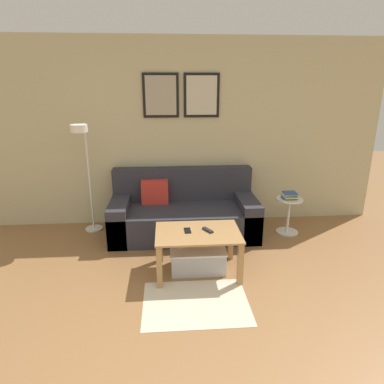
{
  "coord_description": "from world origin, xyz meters",
  "views": [
    {
      "loc": [
        -0.23,
        -1.69,
        1.96
      ],
      "look_at": [
        0.04,
        1.77,
        0.85
      ],
      "focal_mm": 32.0,
      "sensor_mm": 36.0,
      "label": 1
    }
  ],
  "objects_px": {
    "side_table": "(289,212)",
    "coffee_table": "(198,240)",
    "couch": "(183,213)",
    "cell_phone": "(188,230)",
    "book_stack": "(290,195)",
    "floor_lamp": "(84,158)",
    "remote_control": "(208,230)",
    "storage_bin": "(198,259)"
  },
  "relations": [
    {
      "from": "remote_control",
      "to": "cell_phone",
      "type": "xyz_separation_m",
      "value": [
        -0.21,
        0.02,
        -0.01
      ]
    },
    {
      "from": "remote_control",
      "to": "storage_bin",
      "type": "bearing_deg",
      "value": 131.76
    },
    {
      "from": "floor_lamp",
      "to": "cell_phone",
      "type": "distance_m",
      "value": 1.7
    },
    {
      "from": "coffee_table",
      "to": "floor_lamp",
      "type": "xyz_separation_m",
      "value": [
        -1.35,
        1.05,
        0.67
      ]
    },
    {
      "from": "storage_bin",
      "to": "side_table",
      "type": "bearing_deg",
      "value": 33.84
    },
    {
      "from": "side_table",
      "to": "couch",
      "type": "bearing_deg",
      "value": 175.43
    },
    {
      "from": "side_table",
      "to": "storage_bin",
      "type": "bearing_deg",
      "value": -146.16
    },
    {
      "from": "side_table",
      "to": "book_stack",
      "type": "bearing_deg",
      "value": 179.51
    },
    {
      "from": "coffee_table",
      "to": "side_table",
      "type": "height_order",
      "value": "side_table"
    },
    {
      "from": "side_table",
      "to": "coffee_table",
      "type": "bearing_deg",
      "value": -144.79
    },
    {
      "from": "couch",
      "to": "book_stack",
      "type": "distance_m",
      "value": 1.44
    },
    {
      "from": "floor_lamp",
      "to": "storage_bin",
      "type": "bearing_deg",
      "value": -36.62
    },
    {
      "from": "couch",
      "to": "storage_bin",
      "type": "distance_m",
      "value": 1.01
    },
    {
      "from": "storage_bin",
      "to": "cell_phone",
      "type": "xyz_separation_m",
      "value": [
        -0.11,
        -0.01,
        0.34
      ]
    },
    {
      "from": "floor_lamp",
      "to": "remote_control",
      "type": "bearing_deg",
      "value": -35.53
    },
    {
      "from": "couch",
      "to": "cell_phone",
      "type": "height_order",
      "value": "couch"
    },
    {
      "from": "book_stack",
      "to": "cell_phone",
      "type": "height_order",
      "value": "book_stack"
    },
    {
      "from": "cell_phone",
      "to": "couch",
      "type": "bearing_deg",
      "value": 87.25
    },
    {
      "from": "storage_bin",
      "to": "book_stack",
      "type": "height_order",
      "value": "book_stack"
    },
    {
      "from": "remote_control",
      "to": "floor_lamp",
      "type": "bearing_deg",
      "value": 114.39
    },
    {
      "from": "coffee_table",
      "to": "book_stack",
      "type": "relative_size",
      "value": 4.45
    },
    {
      "from": "coffee_table",
      "to": "cell_phone",
      "type": "height_order",
      "value": "cell_phone"
    },
    {
      "from": "floor_lamp",
      "to": "couch",
      "type": "bearing_deg",
      "value": -0.43
    },
    {
      "from": "side_table",
      "to": "book_stack",
      "type": "xyz_separation_m",
      "value": [
        -0.01,
        0.0,
        0.24
      ]
    },
    {
      "from": "coffee_table",
      "to": "remote_control",
      "type": "distance_m",
      "value": 0.15
    },
    {
      "from": "cell_phone",
      "to": "floor_lamp",
      "type": "bearing_deg",
      "value": 138.16
    },
    {
      "from": "book_stack",
      "to": "floor_lamp",
      "type": "bearing_deg",
      "value": 177.35
    },
    {
      "from": "couch",
      "to": "cell_phone",
      "type": "bearing_deg",
      "value": -90.31
    },
    {
      "from": "side_table",
      "to": "remote_control",
      "type": "xyz_separation_m",
      "value": [
        -1.21,
        -0.91,
        0.19
      ]
    },
    {
      "from": "coffee_table",
      "to": "cell_phone",
      "type": "distance_m",
      "value": 0.15
    },
    {
      "from": "side_table",
      "to": "cell_phone",
      "type": "bearing_deg",
      "value": -147.83
    },
    {
      "from": "floor_lamp",
      "to": "book_stack",
      "type": "relative_size",
      "value": 7.45
    },
    {
      "from": "couch",
      "to": "side_table",
      "type": "xyz_separation_m",
      "value": [
        1.42,
        -0.11,
        0.01
      ]
    },
    {
      "from": "storage_bin",
      "to": "floor_lamp",
      "type": "xyz_separation_m",
      "value": [
        -1.35,
        1.0,
        0.92
      ]
    },
    {
      "from": "coffee_table",
      "to": "remote_control",
      "type": "height_order",
      "value": "remote_control"
    },
    {
      "from": "coffee_table",
      "to": "cell_phone",
      "type": "xyz_separation_m",
      "value": [
        -0.11,
        0.03,
        0.1
      ]
    },
    {
      "from": "storage_bin",
      "to": "cell_phone",
      "type": "relative_size",
      "value": 4.29
    },
    {
      "from": "remote_control",
      "to": "coffee_table",
      "type": "bearing_deg",
      "value": 158.21
    },
    {
      "from": "storage_bin",
      "to": "cell_phone",
      "type": "bearing_deg",
      "value": -172.29
    },
    {
      "from": "couch",
      "to": "floor_lamp",
      "type": "bearing_deg",
      "value": 179.57
    },
    {
      "from": "book_stack",
      "to": "cell_phone",
      "type": "relative_size",
      "value": 1.42
    },
    {
      "from": "couch",
      "to": "remote_control",
      "type": "distance_m",
      "value": 1.07
    }
  ]
}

